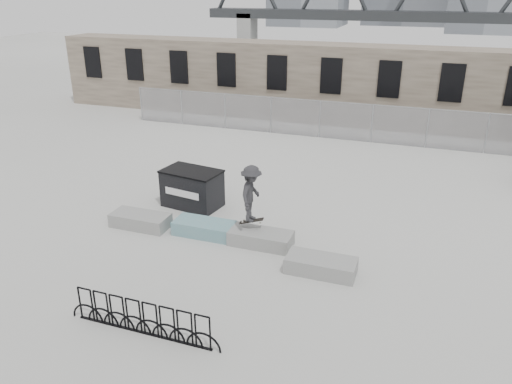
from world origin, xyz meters
TOP-DOWN VIEW (x-y plane):
  - ground at (0.00, 0.00)m, footprint 120.00×120.00m
  - stone_wall at (0.00, 16.24)m, footprint 36.00×2.58m
  - chainlink_fence at (-0.00, 12.50)m, footprint 22.06×0.06m
  - planter_far_left at (-3.33, -0.13)m, footprint 2.00×0.90m
  - planter_center_left at (-1.03, 0.07)m, footprint 2.00×0.90m
  - planter_center_right at (0.97, 0.02)m, footprint 2.00×0.90m
  - planter_offset at (3.14, -0.98)m, footprint 2.00×0.90m
  - dumpster at (-2.42, 2.04)m, footprint 2.30×1.61m
  - bike_rack at (-0.23, -5.06)m, footprint 4.04×0.08m
  - truss_bridge at (10.00, 55.00)m, footprint 70.00×3.00m
  - skateboarder at (0.61, 0.15)m, footprint 0.80×1.20m

SIDE VIEW (x-z plane):
  - ground at x=0.00m, z-range 0.00..0.00m
  - planter_far_left at x=-3.33m, z-range 0.02..0.49m
  - planter_center_left at x=-1.03m, z-range 0.02..0.49m
  - planter_center_right at x=0.97m, z-range 0.02..0.49m
  - planter_offset at x=3.14m, z-range 0.02..0.49m
  - bike_rack at x=-0.23m, z-range -0.01..0.89m
  - dumpster at x=-2.42m, z-range 0.01..1.41m
  - chainlink_fence at x=0.00m, z-range 0.03..2.05m
  - skateboarder at x=0.61m, z-range 0.68..2.65m
  - stone_wall at x=0.00m, z-range 0.01..4.51m
  - truss_bridge at x=10.00m, z-range -0.77..9.03m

